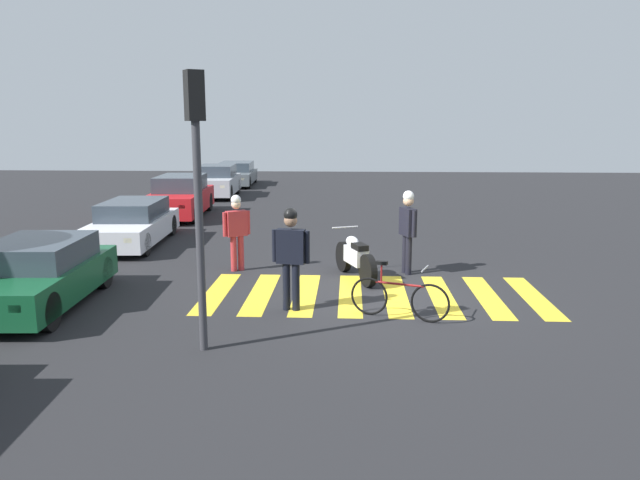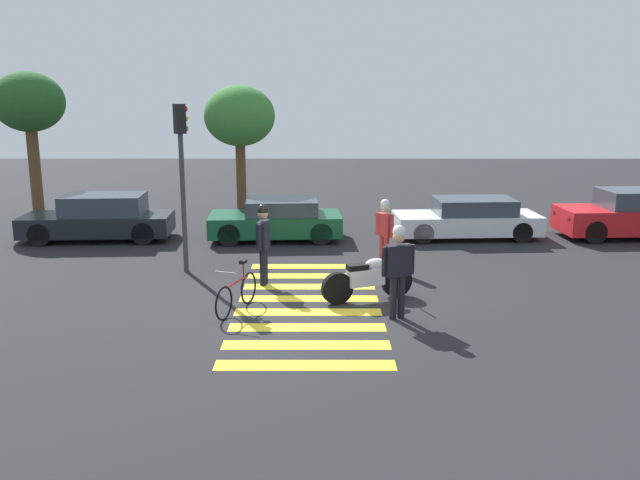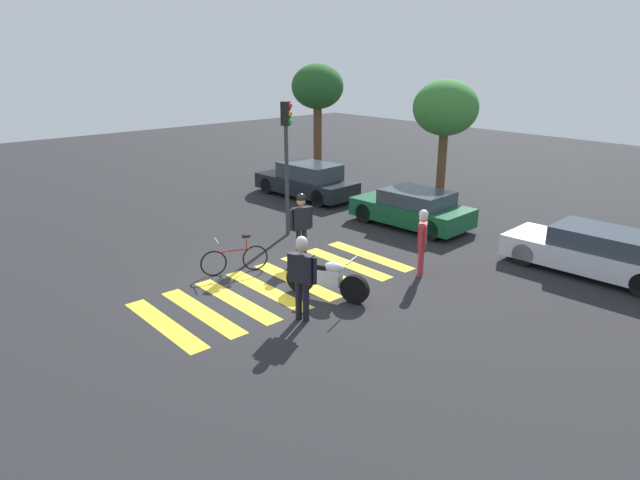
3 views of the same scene
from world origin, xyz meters
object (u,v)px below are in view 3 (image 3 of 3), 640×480
Objects in this scene: officer_on_foot at (302,272)px; car_black_suv at (307,181)px; leaning_bicycle at (235,259)px; car_white_van at (595,252)px; police_motorcycle at (327,279)px; officer_by_motorcycle at (301,221)px; traffic_light_pole at (287,147)px; pedestrian_bystander at (422,238)px; car_green_compact at (412,208)px.

officer_on_foot reaches higher than car_black_suv.
car_white_van reaches higher than leaning_bicycle.
car_black_suv reaches higher than police_motorcycle.
traffic_light_pole reaches higher than officer_by_motorcycle.
pedestrian_bystander is (3.33, 3.46, 0.64)m from leaning_bicycle.
leaning_bicycle is 0.38× the size of car_white_van.
officer_by_motorcycle is at bearing 78.38° from leaning_bicycle.
pedestrian_bystander is at bearing 88.50° from officer_on_foot.
police_motorcycle is at bearing -27.04° from officer_by_motorcycle.
police_motorcycle is 0.45× the size of car_black_suv.
officer_on_foot is 0.46× the size of traffic_light_pole.
traffic_light_pole is at bearing 144.18° from officer_on_foot.
pedestrian_bystander is 5.27m from traffic_light_pole.
officer_on_foot is (3.23, -0.43, 0.74)m from leaning_bicycle.
leaning_bicycle is at bearing 172.38° from officer_on_foot.
pedestrian_bystander is 0.44× the size of car_green_compact.
leaning_bicycle is 4.84m from pedestrian_bystander.
pedestrian_bystander is at bearing -21.29° from car_black_suv.
police_motorcycle is 1.19× the size of leaning_bicycle.
officer_by_motorcycle reaches higher than car_green_compact.
car_black_suv reaches higher than car_green_compact.
traffic_light_pole is at bearing -153.73° from car_white_van.
police_motorcycle is at bearing -68.75° from car_green_compact.
car_black_suv is at bearing 138.93° from officer_on_foot.
car_white_van is at bearing 50.37° from pedestrian_bystander.
pedestrian_bystander is 4.38m from car_green_compact.
police_motorcycle is 2.69m from officer_by_motorcycle.
car_green_compact is (0.01, 4.77, -0.52)m from officer_by_motorcycle.
traffic_light_pole is (-4.96, -0.39, 1.75)m from pedestrian_bystander.
car_black_suv is (-8.25, 3.22, -0.37)m from pedestrian_bystander.
car_black_suv is at bearing 138.23° from officer_by_motorcycle.
leaning_bicycle is 8.30m from car_black_suv.
pedestrian_bystander is 4.55m from car_white_van.
leaning_bicycle is 6.71m from car_green_compact.
officer_by_motorcycle is 0.46× the size of traffic_light_pole.
officer_on_foot is at bearing -91.50° from pedestrian_bystander.
car_white_van is at bearing 67.94° from officer_on_foot.
car_green_compact is at bearing 111.63° from officer_on_foot.
police_motorcycle is 2.84m from pedestrian_bystander.
pedestrian_bystander is (0.10, 3.89, -0.10)m from officer_on_foot.
pedestrian_bystander is 0.43× the size of traffic_light_pole.
leaning_bicycle is at bearing -131.85° from car_white_van.
car_green_compact is 4.68m from traffic_light_pole.
officer_on_foot reaches higher than police_motorcycle.
car_white_van is (3.50, 6.21, 0.11)m from police_motorcycle.
officer_by_motorcycle is 4.80m from car_green_compact.
police_motorcycle is 1.43m from officer_on_foot.
car_green_compact is (-2.83, 7.13, -0.51)m from officer_on_foot.
pedestrian_bystander reaches higher than car_white_van.
officer_by_motorcycle is 0.43× the size of car_black_suv.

